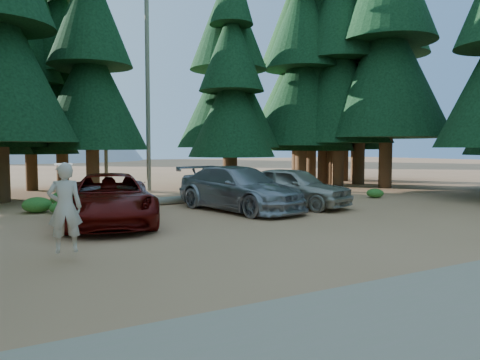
{
  "coord_description": "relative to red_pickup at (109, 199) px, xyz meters",
  "views": [
    {
      "loc": [
        -7.59,
        -10.82,
        2.42
      ],
      "look_at": [
        0.66,
        3.81,
        1.25
      ],
      "focal_mm": 35.0,
      "sensor_mm": 36.0,
      "label": 1
    }
  ],
  "objects": [
    {
      "name": "snag_back",
      "position": [
        2.79,
        12.05,
        4.2
      ],
      "size": [
        0.2,
        0.2,
        10.0
      ],
      "primitive_type": "cylinder",
      "color": "gray",
      "rests_on": "ground"
    },
    {
      "name": "shrub_far_left",
      "position": [
        -1.7,
        3.96,
        -0.51
      ],
      "size": [
        1.06,
        1.06,
        0.58
      ],
      "primitive_type": "ellipsoid",
      "color": "#1F6720",
      "rests_on": "ground"
    },
    {
      "name": "shrub_left",
      "position": [
        -1.0,
        3.28,
        -0.59
      ],
      "size": [
        0.76,
        0.76,
        0.42
      ],
      "primitive_type": "ellipsoid",
      "color": "#1F6720",
      "rests_on": "ground"
    },
    {
      "name": "mountain_peak",
      "position": [
        1.4,
        84.28,
        11.91
      ],
      "size": [
        48.0,
        50.0,
        28.0
      ],
      "color": "#9C9DA4",
      "rests_on": "ground"
    },
    {
      "name": "shrub_center_left",
      "position": [
        -0.46,
        5.34,
        -0.47
      ],
      "size": [
        1.21,
        1.21,
        0.67
      ],
      "primitive_type": "ellipsoid",
      "color": "#1F6720",
      "rests_on": "ground"
    },
    {
      "name": "log_right",
      "position": [
        10.32,
        3.1,
        -0.62
      ],
      "size": [
        5.17,
        2.44,
        0.35
      ],
      "primitive_type": "cylinder",
      "rotation": [
        0.0,
        1.57,
        0.4
      ],
      "color": "gray",
      "rests_on": "ground"
    },
    {
      "name": "forest_belt_north",
      "position": [
        3.99,
        11.05,
        -0.8
      ],
      "size": [
        36.0,
        7.0,
        22.0
      ],
      "primitive_type": null,
      "color": "black",
      "rests_on": "ground"
    },
    {
      "name": "silver_minivan_center",
      "position": [
        5.15,
        0.8,
        0.05
      ],
      "size": [
        3.47,
        6.17,
        1.69
      ],
      "primitive_type": "imported",
      "rotation": [
        0.0,
        0.0,
        0.2
      ],
      "color": "#97999E",
      "rests_on": "ground"
    },
    {
      "name": "shrub_far_right",
      "position": [
        8.27,
        6.05,
        -0.44
      ],
      "size": [
        1.31,
        1.31,
        0.72
      ],
      "primitive_type": "ellipsoid",
      "color": "#1F6720",
      "rests_on": "ground"
    },
    {
      "name": "red_pickup",
      "position": [
        0.0,
        0.0,
        0.0
      ],
      "size": [
        3.85,
        6.2,
        1.6
      ],
      "primitive_type": "imported",
      "rotation": [
        0.0,
        0.0,
        -0.22
      ],
      "color": "#600B08",
      "rests_on": "ground"
    },
    {
      "name": "silver_minivan_right",
      "position": [
        7.55,
        0.63,
        0.02
      ],
      "size": [
        3.67,
        5.18,
        1.64
      ],
      "primitive_type": "imported",
      "rotation": [
        0.0,
        0.0,
        0.4
      ],
      "color": "#B0AC9D",
      "rests_on": "ground"
    },
    {
      "name": "log_left",
      "position": [
        3.02,
        3.87,
        -0.63
      ],
      "size": [
        4.64,
        0.87,
        0.33
      ],
      "primitive_type": "cylinder",
      "rotation": [
        0.0,
        1.57,
        0.12
      ],
      "color": "gray",
      "rests_on": "ground"
    },
    {
      "name": "frisbee_player",
      "position": [
        -2.01,
        -4.41,
        0.36
      ],
      "size": [
        0.76,
        0.56,
        1.91
      ],
      "rotation": [
        0.0,
        0.0,
        2.98
      ],
      "color": "beige",
      "rests_on": "ground"
    },
    {
      "name": "shrub_right",
      "position": [
        9.77,
        3.23,
        -0.47
      ],
      "size": [
        1.2,
        1.2,
        0.66
      ],
      "primitive_type": "ellipsoid",
      "color": "#1F6720",
      "rests_on": "ground"
    },
    {
      "name": "ground",
      "position": [
        3.99,
        -3.95,
        -0.8
      ],
      "size": [
        160.0,
        160.0,
        0.0
      ],
      "primitive_type": "plane",
      "color": "#B57A4D",
      "rests_on": "ground"
    },
    {
      "name": "snag_front",
      "position": [
        4.79,
        10.55,
        5.2
      ],
      "size": [
        0.24,
        0.24,
        12.0
      ],
      "primitive_type": "cylinder",
      "color": "gray",
      "rests_on": "ground"
    },
    {
      "name": "shrub_center_right",
      "position": [
        5.74,
        2.99,
        -0.5
      ],
      "size": [
        1.1,
        1.1,
        0.61
      ],
      "primitive_type": "ellipsoid",
      "color": "#1F6720",
      "rests_on": "ground"
    },
    {
      "name": "log_mid",
      "position": [
        7.38,
        6.55,
        -0.67
      ],
      "size": [
        3.19,
        0.27,
        0.26
      ],
      "primitive_type": "cylinder",
      "rotation": [
        0.0,
        1.57,
        -0.0
      ],
      "color": "gray",
      "rests_on": "ground"
    },
    {
      "name": "shrub_edge_east",
      "position": [
        13.07,
        1.55,
        -0.58
      ],
      "size": [
        0.81,
        0.81,
        0.44
      ],
      "primitive_type": "ellipsoid",
      "color": "#1F6720",
      "rests_on": "ground"
    }
  ]
}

